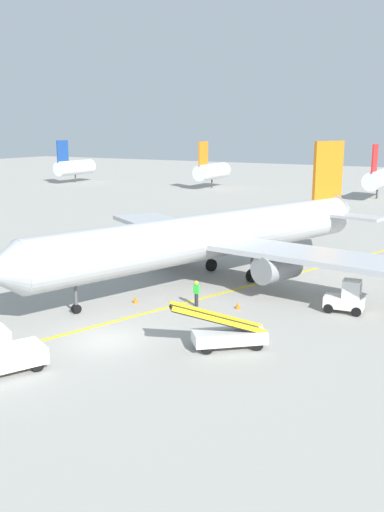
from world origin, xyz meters
The scene contains 13 objects.
ground_plane centered at (0.00, 0.00, 0.00)m, with size 300.00×300.00×0.00m, color #9E9B93.
taxi_line_yellow centered at (-0.81, 5.00, 0.00)m, with size 0.30×80.00×0.01m, color yellow.
airliner centered at (-0.64, 14.23, 3.42)m, with size 27.59×34.32×10.10m.
pushback_tug centered at (-1.78, -5.59, 0.99)m, with size 3.27×4.07×2.20m.
baggage_tug_near_wing centered at (9.90, 11.31, 0.93)m, with size 2.54×1.60×2.10m.
belt_loader_forward_hold centered at (6.03, 2.44, 0.78)m, with size 4.62×4.19×2.59m.
ground_crew_marshaller centered at (1.21, 7.76, 0.91)m, with size 0.36×0.24×1.70m.
safety_cone_nose_left centered at (-9.85, 6.43, 0.22)m, with size 0.36×0.36×0.44m, color orange.
safety_cone_nose_right centered at (-2.59, 6.35, 0.22)m, with size 0.36×0.36×0.44m, color orange.
safety_cone_wingtip_left centered at (3.75, 8.61, 0.22)m, with size 0.36×0.36×0.44m, color orange.
distant_aircraft_far_left centered at (-62.49, 68.68, 3.22)m, with size 3.00×10.10×8.80m.
distant_aircraft_mid_left centered at (-32.29, 73.19, 3.22)m, with size 3.00×10.10×8.80m.
distant_aircraft_mid_right centered at (-1.14, 71.74, 3.22)m, with size 3.00×10.10×8.80m.
Camera 1 is at (18.14, -22.35, 11.19)m, focal length 39.44 mm.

